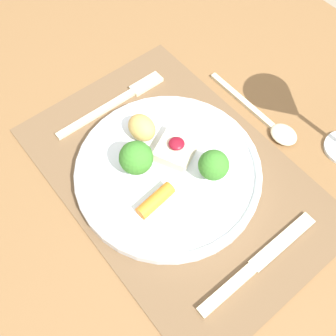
% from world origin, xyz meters
% --- Properties ---
extents(ground_plane, '(8.00, 8.00, 0.00)m').
position_xyz_m(ground_plane, '(0.00, 0.00, 0.00)').
color(ground_plane, gray).
extents(dining_table, '(1.54, 1.04, 0.73)m').
position_xyz_m(dining_table, '(0.00, 0.00, 0.65)').
color(dining_table, brown).
rests_on(dining_table, ground_plane).
extents(placemat, '(0.49, 0.33, 0.00)m').
position_xyz_m(placemat, '(0.00, 0.00, 0.73)').
color(placemat, brown).
rests_on(placemat, dining_table).
extents(dinner_plate, '(0.29, 0.29, 0.08)m').
position_xyz_m(dinner_plate, '(-0.01, -0.01, 0.75)').
color(dinner_plate, silver).
rests_on(dinner_plate, placemat).
extents(fork, '(0.02, 0.22, 0.01)m').
position_xyz_m(fork, '(-0.18, 0.02, 0.73)').
color(fork, beige).
rests_on(fork, placemat).
extents(knife, '(0.02, 0.22, 0.01)m').
position_xyz_m(knife, '(0.18, -0.01, 0.73)').
color(knife, beige).
rests_on(knife, placemat).
extents(spoon, '(0.20, 0.04, 0.01)m').
position_xyz_m(spoon, '(0.03, 0.19, 0.73)').
color(spoon, beige).
rests_on(spoon, dining_table).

